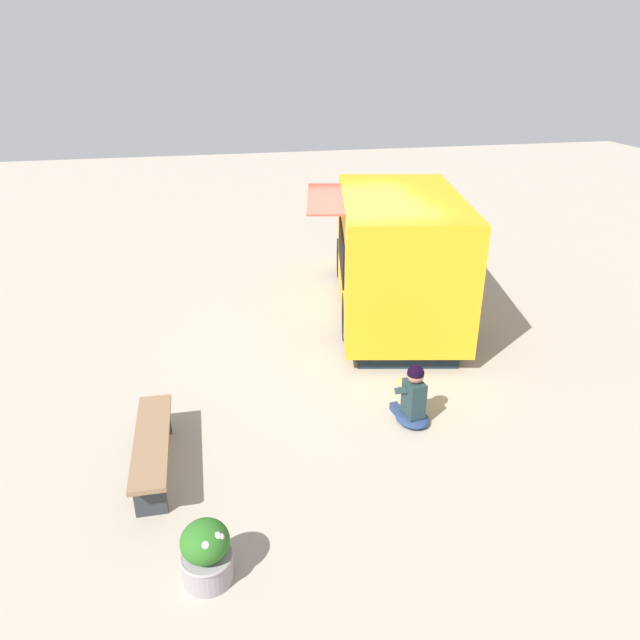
% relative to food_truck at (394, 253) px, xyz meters
% --- Properties ---
extents(ground_plane, '(40.00, 40.00, 0.00)m').
position_rel_food_truck_xyz_m(ground_plane, '(0.75, -1.13, -1.12)').
color(ground_plane, '#ACA090').
extents(food_truck, '(5.67, 3.47, 2.36)m').
position_rel_food_truck_xyz_m(food_truck, '(0.00, 0.00, 0.00)').
color(food_truck, gold).
rests_on(food_truck, ground_plane).
extents(person_customer, '(0.80, 0.51, 0.87)m').
position_rel_food_truck_xyz_m(person_customer, '(3.71, -0.95, -0.77)').
color(person_customer, navy).
rests_on(person_customer, ground_plane).
extents(planter_flowering_near, '(0.57, 0.57, 0.84)m').
position_rel_food_truck_xyz_m(planter_flowering_near, '(-4.08, 1.77, -0.70)').
color(planter_flowering_near, '#C2713F').
rests_on(planter_flowering_near, ground_plane).
extents(planter_flowering_far, '(0.51, 0.51, 0.67)m').
position_rel_food_truck_xyz_m(planter_flowering_far, '(5.81, -3.76, -0.79)').
color(planter_flowering_far, gray).
rests_on(planter_flowering_far, ground_plane).
extents(plaza_bench, '(1.87, 0.43, 0.47)m').
position_rel_food_truck_xyz_m(plaza_bench, '(4.05, -4.32, -0.76)').
color(plaza_bench, '#8B6A4A').
rests_on(plaza_bench, ground_plane).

